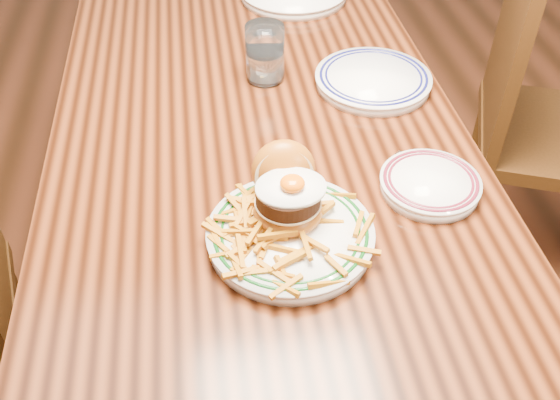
{
  "coord_description": "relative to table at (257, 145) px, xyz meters",
  "views": [
    {
      "loc": [
        -0.11,
        -1.1,
        1.51
      ],
      "look_at": [
        -0.0,
        -0.4,
        0.85
      ],
      "focal_mm": 40.0,
      "sensor_mm": 36.0,
      "label": 1
    }
  ],
  "objects": [
    {
      "name": "side_plate",
      "position": [
        0.29,
        -0.29,
        0.1
      ],
      "size": [
        0.18,
        0.19,
        0.03
      ],
      "rotation": [
        0.0,
        0.0,
        -0.12
      ],
      "color": "white",
      "rests_on": "table"
    },
    {
      "name": "main_plate",
      "position": [
        0.01,
        -0.37,
        0.13
      ],
      "size": [
        0.28,
        0.29,
        0.14
      ],
      "rotation": [
        0.0,
        0.0,
        -0.03
      ],
      "color": "white",
      "rests_on": "table"
    },
    {
      "name": "chair_right",
      "position": [
        0.81,
        0.21,
        -0.15
      ],
      "size": [
        0.58,
        0.58,
        0.95
      ],
      "rotation": [
        0.0,
        0.0,
        2.76
      ],
      "color": "#3C200C",
      "rests_on": "floor"
    },
    {
      "name": "rear_plate",
      "position": [
        0.27,
        0.07,
        0.1
      ],
      "size": [
        0.26,
        0.26,
        0.03
      ],
      "rotation": [
        0.0,
        0.0,
        0.24
      ],
      "color": "white",
      "rests_on": "table"
    },
    {
      "name": "floor",
      "position": [
        0.0,
        0.0,
        -0.66
      ],
      "size": [
        6.0,
        6.0,
        0.0
      ],
      "primitive_type": "plane",
      "color": "black",
      "rests_on": "ground"
    },
    {
      "name": "water_glass",
      "position": [
        0.04,
        0.13,
        0.15
      ],
      "size": [
        0.09,
        0.09,
        0.13
      ],
      "color": "white",
      "rests_on": "table"
    },
    {
      "name": "table",
      "position": [
        0.0,
        0.0,
        0.0
      ],
      "size": [
        0.85,
        1.6,
        0.75
      ],
      "color": "black",
      "rests_on": "floor"
    }
  ]
}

